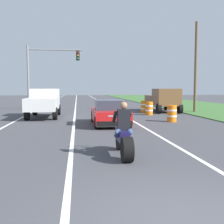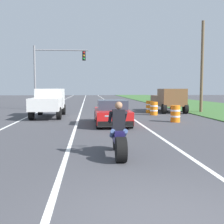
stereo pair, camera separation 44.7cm
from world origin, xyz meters
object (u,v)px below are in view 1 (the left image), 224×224
(traffic_light_mast_near, at_px, (45,67))
(construction_barrel_mid, at_px, (149,108))
(construction_barrel_far, at_px, (144,107))
(sports_car_red, at_px, (110,113))
(construction_barrel_nearest, at_px, (172,113))
(motorcycle_with_rider, at_px, (123,137))
(pickup_truck_left_lane_white, at_px, (44,101))
(pickup_truck_right_shoulder_brown, at_px, (163,99))

(traffic_light_mast_near, bearing_deg, construction_barrel_mid, -37.43)
(construction_barrel_far, bearing_deg, traffic_light_mast_near, 151.64)
(sports_car_red, xyz_separation_m, construction_barrel_far, (3.69, 7.08, -0.13))
(construction_barrel_far, bearing_deg, construction_barrel_nearest, -88.41)
(traffic_light_mast_near, xyz_separation_m, construction_barrel_nearest, (8.55, -10.77, -3.53))
(motorcycle_with_rider, bearing_deg, construction_barrel_nearest, 62.09)
(pickup_truck_left_lane_white, distance_m, construction_barrel_mid, 7.75)
(pickup_truck_left_lane_white, distance_m, pickup_truck_right_shoulder_brown, 10.18)
(pickup_truck_left_lane_white, xyz_separation_m, construction_barrel_mid, (7.68, 0.83, -0.60))
(sports_car_red, relative_size, construction_barrel_mid, 4.30)
(construction_barrel_mid, distance_m, construction_barrel_far, 1.84)
(pickup_truck_left_lane_white, relative_size, construction_barrel_far, 4.80)
(pickup_truck_right_shoulder_brown, bearing_deg, construction_barrel_mid, -125.90)
(sports_car_red, bearing_deg, construction_barrel_nearest, 12.05)
(construction_barrel_nearest, relative_size, construction_barrel_far, 1.00)
(traffic_light_mast_near, relative_size, construction_barrel_mid, 6.00)
(pickup_truck_left_lane_white, relative_size, pickup_truck_right_shoulder_brown, 1.00)
(motorcycle_with_rider, height_order, construction_barrel_mid, motorcycle_with_rider)
(motorcycle_with_rider, bearing_deg, construction_barrel_far, 73.99)
(pickup_truck_right_shoulder_brown, relative_size, construction_barrel_mid, 4.80)
(construction_barrel_far, bearing_deg, pickup_truck_right_shoulder_brown, 23.18)
(traffic_light_mast_near, xyz_separation_m, construction_barrel_mid, (8.31, -6.36, -3.53))
(motorcycle_with_rider, height_order, pickup_truck_right_shoulder_brown, pickup_truck_right_shoulder_brown)
(traffic_light_mast_near, relative_size, construction_barrel_nearest, 6.00)
(traffic_light_mast_near, relative_size, construction_barrel_far, 6.00)
(construction_barrel_nearest, distance_m, construction_barrel_mid, 4.42)
(sports_car_red, distance_m, construction_barrel_far, 7.98)
(sports_car_red, distance_m, pickup_truck_left_lane_white, 6.01)
(traffic_light_mast_near, height_order, construction_barrel_nearest, traffic_light_mast_near)
(pickup_truck_left_lane_white, xyz_separation_m, construction_barrel_far, (7.75, 2.67, -0.60))
(traffic_light_mast_near, distance_m, construction_barrel_nearest, 14.20)
(pickup_truck_right_shoulder_brown, bearing_deg, motorcycle_with_rider, -111.45)
(construction_barrel_nearest, bearing_deg, construction_barrel_far, 91.59)
(traffic_light_mast_near, xyz_separation_m, construction_barrel_far, (8.37, -4.52, -3.53))
(motorcycle_with_rider, xyz_separation_m, traffic_light_mast_near, (-4.25, 18.88, 3.44))
(traffic_light_mast_near, bearing_deg, pickup_truck_right_shoulder_brown, -20.12)
(motorcycle_with_rider, height_order, construction_barrel_nearest, motorcycle_with_rider)
(motorcycle_with_rider, height_order, pickup_truck_left_lane_white, pickup_truck_left_lane_white)
(sports_car_red, height_order, construction_barrel_far, sports_car_red)
(pickup_truck_left_lane_white, height_order, construction_barrel_far, pickup_truck_left_lane_white)
(sports_car_red, height_order, pickup_truck_left_lane_white, pickup_truck_left_lane_white)
(motorcycle_with_rider, xyz_separation_m, pickup_truck_right_shoulder_brown, (5.95, 15.14, 0.51))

